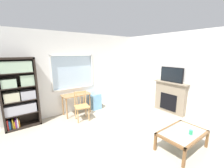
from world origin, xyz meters
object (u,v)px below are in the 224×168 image
object	(u,v)px
tv	(172,75)
coffee_table	(182,134)
wooden_chair	(81,106)
sippy_cup	(191,132)
desk_under_window	(76,97)
bookshelf	(19,91)
fireplace	(170,97)
plastic_drawer_unit	(95,101)

from	to	relation	value
tv	coffee_table	xyz separation A→B (m)	(-1.63, -1.34, -1.00)
wooden_chair	sippy_cup	bearing A→B (deg)	-67.27
desk_under_window	sippy_cup	world-z (taller)	desk_under_window
bookshelf	fireplace	xyz separation A→B (m)	(4.32, -1.93, -0.50)
desk_under_window	tv	distance (m)	3.34
tv	coffee_table	world-z (taller)	tv
fireplace	coffee_table	world-z (taller)	fireplace
coffee_table	sippy_cup	world-z (taller)	sippy_cup
plastic_drawer_unit	fireplace	xyz separation A→B (m)	(1.96, -1.87, 0.26)
desk_under_window	fireplace	size ratio (longest dim) A/B	0.77
bookshelf	plastic_drawer_unit	size ratio (longest dim) A/B	3.38
wooden_chair	sippy_cup	distance (m)	3.04
fireplace	tv	xyz separation A→B (m)	(-0.02, 0.00, 0.80)
bookshelf	desk_under_window	bearing A→B (deg)	-3.77
wooden_chair	bookshelf	bearing A→B (deg)	158.19
desk_under_window	tv	world-z (taller)	tv
fireplace	sippy_cup	size ratio (longest dim) A/B	13.49
desk_under_window	plastic_drawer_unit	size ratio (longest dim) A/B	1.60
desk_under_window	sippy_cup	bearing A→B (deg)	-71.43
bookshelf	fireplace	world-z (taller)	bookshelf
fireplace	desk_under_window	bearing A→B (deg)	146.09
coffee_table	sippy_cup	size ratio (longest dim) A/B	11.74
tv	sippy_cup	xyz separation A→B (m)	(-1.58, -1.49, -0.90)
wooden_chair	plastic_drawer_unit	world-z (taller)	wooden_chair
wooden_chair	plastic_drawer_unit	xyz separation A→B (m)	(0.81, 0.56, -0.17)
desk_under_window	tv	xyz separation A→B (m)	(2.69, -1.82, 0.76)
coffee_table	sippy_cup	xyz separation A→B (m)	(0.05, -0.15, 0.10)
wooden_chair	coffee_table	size ratio (longest dim) A/B	0.85
plastic_drawer_unit	sippy_cup	size ratio (longest dim) A/B	6.47
wooden_chair	plastic_drawer_unit	bearing A→B (deg)	34.92
bookshelf	coffee_table	xyz separation A→B (m)	(2.67, -3.27, -0.70)
desk_under_window	fireplace	bearing A→B (deg)	-33.91
coffee_table	tv	bearing A→B (deg)	39.52
bookshelf	tv	xyz separation A→B (m)	(4.30, -1.93, 0.30)
fireplace	bookshelf	bearing A→B (deg)	155.94
fireplace	sippy_cup	xyz separation A→B (m)	(-1.60, -1.49, -0.10)
bookshelf	plastic_drawer_unit	world-z (taller)	bookshelf
bookshelf	desk_under_window	xyz separation A→B (m)	(1.61, -0.11, -0.46)
tv	sippy_cup	size ratio (longest dim) A/B	9.01
tv	wooden_chair	bearing A→B (deg)	154.58
fireplace	sippy_cup	bearing A→B (deg)	-136.96
desk_under_window	wooden_chair	bearing A→B (deg)	-96.56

